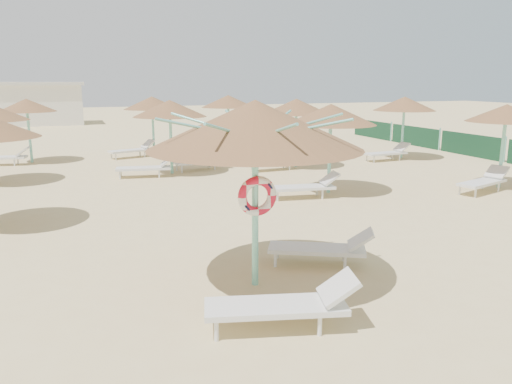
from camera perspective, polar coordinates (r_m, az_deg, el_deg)
name	(u,v)px	position (r m, az deg, el deg)	size (l,w,h in m)	color
ground	(264,275)	(8.97, 0.90, -9.50)	(120.00, 120.00, 0.00)	#D2BA80
main_palapa	(255,125)	(7.94, -0.10, 7.63)	(3.44, 3.44, 3.09)	#75CCB9
lounger_main_a	(286,304)	(7.07, 3.43, -12.64)	(2.20, 1.14, 0.76)	silver
lounger_main_b	(324,248)	(9.44, 7.74, -6.31)	(1.97, 1.40, 0.70)	silver
palapa_field	(220,110)	(18.77, -4.19, 9.34)	(19.63, 14.00, 2.70)	#75CCB9
service_hut	(27,103)	(42.88, -24.68, 9.20)	(8.40, 4.40, 3.25)	silver
windbreak_fence	(472,145)	(24.72, 23.43, 4.93)	(0.08, 19.84, 1.10)	#1A4E32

